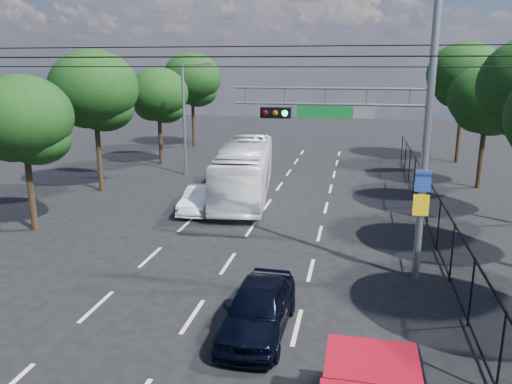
% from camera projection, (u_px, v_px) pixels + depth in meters
% --- Properties ---
extents(lane_markings, '(6.12, 38.00, 0.01)m').
position_uv_depth(lane_markings, '(260.00, 216.00, 23.74)').
color(lane_markings, beige).
rests_on(lane_markings, ground).
extents(signal_mast, '(6.43, 0.39, 9.50)m').
position_uv_depth(signal_mast, '(388.00, 121.00, 15.71)').
color(signal_mast, slate).
rests_on(signal_mast, ground).
extents(streetlight_left, '(2.09, 0.22, 7.08)m').
position_uv_depth(streetlight_left, '(186.00, 114.00, 31.58)').
color(streetlight_left, slate).
rests_on(streetlight_left, ground).
extents(utility_wires, '(22.00, 5.04, 0.74)m').
position_uv_depth(utility_wires, '(231.00, 57.00, 17.04)').
color(utility_wires, black).
rests_on(utility_wires, ground).
extents(fence_right, '(0.06, 34.03, 2.00)m').
position_uv_depth(fence_right, '(434.00, 215.00, 20.28)').
color(fence_right, black).
rests_on(fence_right, ground).
extents(tree_right_d, '(4.32, 4.32, 7.02)m').
position_uv_depth(tree_right_d, '(487.00, 104.00, 27.94)').
color(tree_right_d, black).
rests_on(tree_right_d, ground).
extents(tree_right_e, '(5.28, 5.28, 8.58)m').
position_uv_depth(tree_right_e, '(465.00, 80.00, 35.22)').
color(tree_right_e, black).
rests_on(tree_right_e, ground).
extents(tree_left_b, '(4.08, 4.08, 6.63)m').
position_uv_depth(tree_left_b, '(24.00, 124.00, 20.61)').
color(tree_left_b, black).
rests_on(tree_left_b, ground).
extents(tree_left_c, '(4.80, 4.80, 7.80)m').
position_uv_depth(tree_left_c, '(95.00, 95.00, 27.17)').
color(tree_left_c, black).
rests_on(tree_left_c, ground).
extents(tree_left_d, '(4.20, 4.20, 6.83)m').
position_uv_depth(tree_left_d, '(159.00, 98.00, 34.85)').
color(tree_left_d, black).
rests_on(tree_left_d, ground).
extents(tree_left_e, '(4.92, 4.92, 7.99)m').
position_uv_depth(tree_left_e, '(192.00, 82.00, 42.28)').
color(tree_left_e, black).
rests_on(tree_left_e, ground).
extents(navy_hatchback, '(1.72, 4.11, 1.39)m').
position_uv_depth(navy_hatchback, '(258.00, 308.00, 13.27)').
color(navy_hatchback, black).
rests_on(navy_hatchback, ground).
extents(white_bus, '(3.75, 10.69, 2.92)m').
position_uv_depth(white_bus, '(245.00, 170.00, 26.84)').
color(white_bus, white).
rests_on(white_bus, ground).
extents(white_van, '(1.39, 3.77, 1.23)m').
position_uv_depth(white_van, '(200.00, 199.00, 24.31)').
color(white_van, white).
rests_on(white_van, ground).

